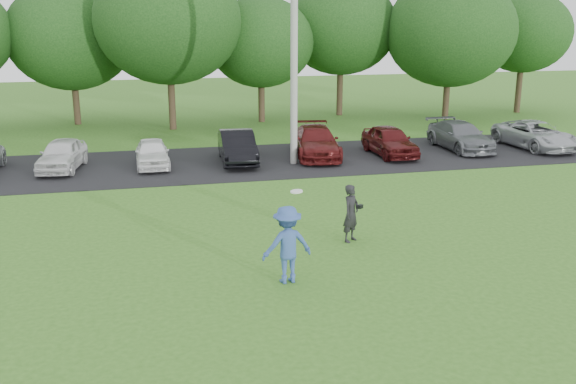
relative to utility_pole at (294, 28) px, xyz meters
name	(u,v)px	position (x,y,z in m)	size (l,w,h in m)	color
ground	(325,292)	(-2.25, -12.20, -5.29)	(100.00, 100.00, 0.00)	#35681D
parking_lot	(235,162)	(-2.25, 0.80, -5.28)	(32.00, 6.50, 0.03)	black
utility_pole	(294,28)	(0.00, 0.00, 0.00)	(0.28, 0.28, 10.59)	#A3A39E
frisbee_player	(287,244)	(-2.91, -11.46, -4.41)	(1.21, 0.79, 2.11)	#37559B
camera_bystander	(351,213)	(-0.68, -9.22, -4.53)	(0.66, 0.64, 1.53)	black
parked_cars	(269,146)	(-0.86, 0.79, -4.67)	(28.83, 4.94, 1.26)	#561316
tree_row	(234,32)	(-0.74, 10.56, -0.38)	(42.39, 9.85, 8.64)	#38281C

